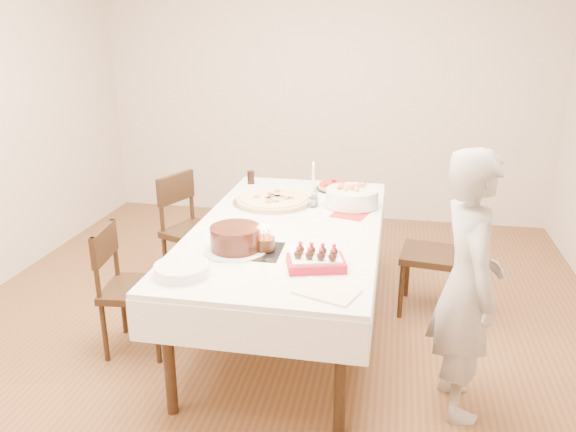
% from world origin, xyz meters
% --- Properties ---
extents(floor, '(5.00, 5.00, 0.00)m').
position_xyz_m(floor, '(0.00, 0.00, 0.00)').
color(floor, brown).
rests_on(floor, ground).
extents(wall_back, '(4.50, 0.04, 2.70)m').
position_xyz_m(wall_back, '(0.00, 2.50, 1.35)').
color(wall_back, beige).
rests_on(wall_back, floor).
extents(dining_table, '(1.71, 2.38, 0.75)m').
position_xyz_m(dining_table, '(0.10, 0.10, 0.38)').
color(dining_table, white).
rests_on(dining_table, floor).
extents(chair_right_savory, '(0.49, 0.49, 0.85)m').
position_xyz_m(chair_right_savory, '(1.02, 0.56, 0.43)').
color(chair_right_savory, black).
rests_on(chair_right_savory, floor).
extents(chair_left_savory, '(0.58, 0.58, 0.88)m').
position_xyz_m(chair_left_savory, '(-0.72, 0.65, 0.44)').
color(chair_left_savory, black).
rests_on(chair_left_savory, floor).
extents(chair_left_dessert, '(0.46, 0.46, 0.81)m').
position_xyz_m(chair_left_dessert, '(-0.78, -0.28, 0.40)').
color(chair_left_dessert, black).
rests_on(chair_left_dessert, floor).
extents(person, '(0.43, 0.57, 1.42)m').
position_xyz_m(person, '(1.13, -0.49, 0.71)').
color(person, '#ABA6A2').
rests_on(person, floor).
extents(pizza_white, '(0.72, 0.72, 0.04)m').
position_xyz_m(pizza_white, '(-0.09, 0.52, 0.77)').
color(pizza_white, beige).
rests_on(pizza_white, dining_table).
extents(pizza_pepperoni, '(0.37, 0.37, 0.04)m').
position_xyz_m(pizza_pepperoni, '(0.31, 0.95, 0.77)').
color(pizza_pepperoni, red).
rests_on(pizza_pepperoni, dining_table).
extents(red_placemat, '(0.27, 0.27, 0.01)m').
position_xyz_m(red_placemat, '(0.46, 0.38, 0.75)').
color(red_placemat, '#B21E1E').
rests_on(red_placemat, dining_table).
extents(pasta_bowl, '(0.39, 0.39, 0.12)m').
position_xyz_m(pasta_bowl, '(0.46, 0.55, 0.82)').
color(pasta_bowl, white).
rests_on(pasta_bowl, dining_table).
extents(taper_candle, '(0.08, 0.08, 0.32)m').
position_xyz_m(taper_candle, '(0.19, 0.51, 0.91)').
color(taper_candle, white).
rests_on(taper_candle, dining_table).
extents(shaker_pair, '(0.11, 0.11, 0.11)m').
position_xyz_m(shaker_pair, '(0.20, 0.48, 0.81)').
color(shaker_pair, white).
rests_on(shaker_pair, dining_table).
extents(cola_glass, '(0.06, 0.06, 0.10)m').
position_xyz_m(cola_glass, '(-0.37, 0.97, 0.80)').
color(cola_glass, black).
rests_on(cola_glass, dining_table).
extents(layer_cake, '(0.47, 0.47, 0.14)m').
position_xyz_m(layer_cake, '(-0.11, -0.36, 0.82)').
color(layer_cake, '#32150C').
rests_on(layer_cake, dining_table).
extents(cake_board, '(0.29, 0.29, 0.01)m').
position_xyz_m(cake_board, '(-0.00, -0.35, 0.75)').
color(cake_board, black).
rests_on(cake_board, dining_table).
extents(birthday_cake, '(0.16, 0.16, 0.13)m').
position_xyz_m(birthday_cake, '(0.05, -0.34, 0.83)').
color(birthday_cake, '#3A200F').
rests_on(birthday_cake, dining_table).
extents(strawberry_box, '(0.34, 0.27, 0.07)m').
position_xyz_m(strawberry_box, '(0.36, -0.51, 0.79)').
color(strawberry_box, maroon).
rests_on(strawberry_box, dining_table).
extents(box_lid, '(0.33, 0.28, 0.02)m').
position_xyz_m(box_lid, '(0.45, -0.78, 0.75)').
color(box_lid, beige).
rests_on(box_lid, dining_table).
extents(plate_stack, '(0.29, 0.29, 0.06)m').
position_xyz_m(plate_stack, '(-0.29, -0.72, 0.78)').
color(plate_stack, white).
rests_on(plate_stack, dining_table).
extents(china_plate, '(0.25, 0.25, 0.01)m').
position_xyz_m(china_plate, '(-0.16, -0.43, 0.75)').
color(china_plate, white).
rests_on(china_plate, dining_table).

